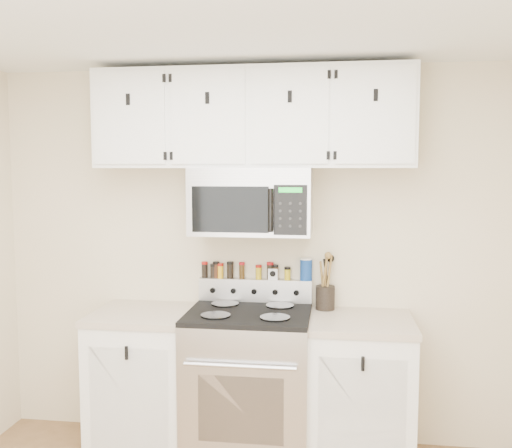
{
  "coord_description": "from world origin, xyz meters",
  "views": [
    {
      "loc": [
        0.52,
        -2.02,
        1.83
      ],
      "look_at": [
        0.04,
        1.45,
        1.5
      ],
      "focal_mm": 40.0,
      "sensor_mm": 36.0,
      "label": 1
    }
  ],
  "objects_px": {
    "microwave": "(252,201)",
    "salt_canister": "(306,269)",
    "range": "(249,383)",
    "utensil_crock": "(325,296)"
  },
  "relations": [
    {
      "from": "microwave",
      "to": "salt_canister",
      "type": "relative_size",
      "value": 5.12
    },
    {
      "from": "range",
      "to": "utensil_crock",
      "type": "distance_m",
      "value": 0.74
    },
    {
      "from": "utensil_crock",
      "to": "salt_canister",
      "type": "distance_m",
      "value": 0.21
    },
    {
      "from": "range",
      "to": "microwave",
      "type": "relative_size",
      "value": 1.45
    },
    {
      "from": "microwave",
      "to": "salt_canister",
      "type": "height_order",
      "value": "microwave"
    },
    {
      "from": "salt_canister",
      "to": "utensil_crock",
      "type": "bearing_deg",
      "value": -21.25
    },
    {
      "from": "microwave",
      "to": "utensil_crock",
      "type": "xyz_separation_m",
      "value": [
        0.47,
        0.11,
        -0.62
      ]
    },
    {
      "from": "microwave",
      "to": "salt_canister",
      "type": "distance_m",
      "value": 0.59
    },
    {
      "from": "range",
      "to": "salt_canister",
      "type": "relative_size",
      "value": 7.41
    },
    {
      "from": "range",
      "to": "utensil_crock",
      "type": "xyz_separation_m",
      "value": [
        0.47,
        0.23,
        0.52
      ]
    }
  ]
}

